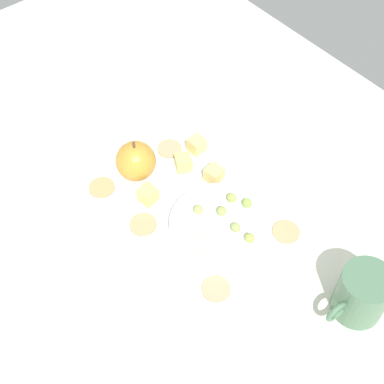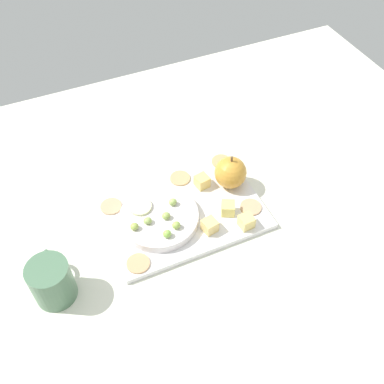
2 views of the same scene
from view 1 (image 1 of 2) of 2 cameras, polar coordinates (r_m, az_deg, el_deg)
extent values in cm
cube|color=silver|center=(99.34, -1.63, -2.32)|extent=(145.25, 104.73, 3.76)
cube|color=white|center=(96.38, 0.03, -2.16)|extent=(33.46, 24.04, 1.32)
cylinder|color=silver|center=(92.96, 2.75, -3.45)|extent=(16.55, 16.55, 2.05)
sphere|color=gold|center=(98.60, -5.76, 3.18)|extent=(7.19, 7.19, 7.19)
cylinder|color=brown|center=(95.48, -5.96, 4.82)|extent=(0.50, 0.50, 1.20)
cube|color=#E3D470|center=(100.71, -0.89, 2.99)|extent=(3.74, 3.74, 2.80)
cube|color=#F4CF6E|center=(96.42, -4.51, -0.30)|extent=(3.22, 3.22, 2.80)
cube|color=#EBC975|center=(99.28, 2.10, 1.98)|extent=(3.30, 3.30, 2.80)
cube|color=#EFD277|center=(103.62, 0.47, 4.85)|extent=(2.99, 2.99, 2.80)
cylinder|color=tan|center=(87.85, 2.46, -9.84)|extent=(4.62, 4.62, 0.40)
cylinder|color=tan|center=(94.31, -4.99, -3.34)|extent=(4.62, 4.62, 0.40)
cylinder|color=tan|center=(104.67, -2.30, 4.45)|extent=(4.62, 4.62, 0.40)
cylinder|color=tan|center=(99.92, -9.21, 0.45)|extent=(4.62, 4.62, 0.40)
cylinder|color=tan|center=(94.48, 9.58, -4.02)|extent=(4.62, 4.62, 0.40)
ellipsoid|color=#98B356|center=(92.51, 3.03, -1.94)|extent=(1.74, 1.56, 1.50)
ellipsoid|color=#A0BD61|center=(92.50, 0.64, -1.80)|extent=(1.74, 1.56, 1.60)
ellipsoid|color=#8DC14A|center=(93.71, 5.64, -1.13)|extent=(1.74, 1.56, 1.65)
ellipsoid|color=#98B35C|center=(90.85, 4.48, -3.61)|extent=(1.74, 1.56, 1.42)
ellipsoid|color=#9AB851|center=(94.19, 4.06, -0.57)|extent=(1.74, 1.56, 1.62)
ellipsoid|color=#9EB54F|center=(89.86, 5.91, -4.69)|extent=(1.74, 1.56, 1.53)
cylinder|color=beige|center=(89.42, 2.35, -5.30)|extent=(4.85, 4.85, 0.60)
cylinder|color=#4B7153|center=(87.75, 16.98, -9.89)|extent=(7.81, 7.81, 8.99)
torus|color=#4B7153|center=(85.39, 14.58, -11.74)|extent=(1.14, 4.05, 4.00)
camera|label=2|loc=(0.94, 51.13, 37.60)|focal=42.13mm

